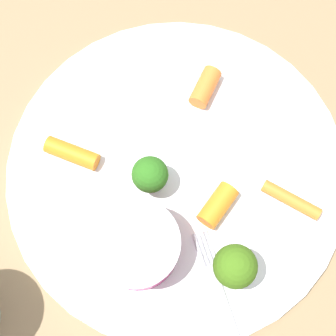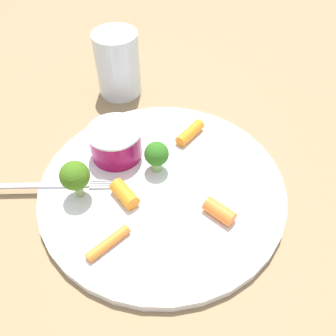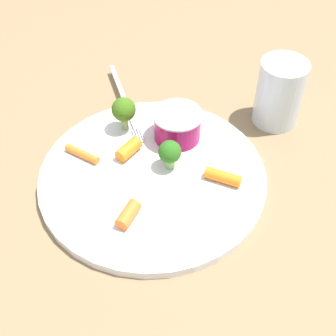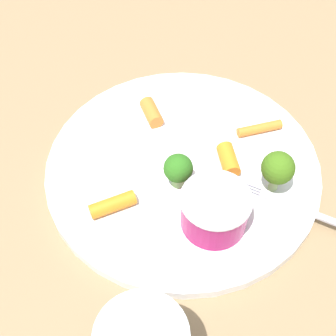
{
  "view_description": "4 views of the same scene",
  "coord_description": "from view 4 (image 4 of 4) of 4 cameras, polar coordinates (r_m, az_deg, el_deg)",
  "views": [
    {
      "loc": [
        0.1,
        0.09,
        0.41
      ],
      "look_at": [
        0.01,
        -0.0,
        0.03
      ],
      "focal_mm": 53.27,
      "sensor_mm": 36.0,
      "label": 1
    },
    {
      "loc": [
        -0.24,
        0.11,
        0.33
      ],
      "look_at": [
        0.0,
        -0.01,
        0.03
      ],
      "focal_mm": 37.61,
      "sensor_mm": 36.0,
      "label": 2
    },
    {
      "loc": [
        -0.25,
        -0.31,
        0.45
      ],
      "look_at": [
        0.02,
        -0.01,
        0.02
      ],
      "focal_mm": 49.44,
      "sensor_mm": 36.0,
      "label": 3
    },
    {
      "loc": [
        0.32,
        -0.01,
        0.42
      ],
      "look_at": [
        0.01,
        -0.02,
        0.02
      ],
      "focal_mm": 52.56,
      "sensor_mm": 36.0,
      "label": 4
    }
  ],
  "objects": [
    {
      "name": "ground_plane",
      "position": [
        0.53,
        1.71,
        -0.4
      ],
      "size": [
        2.4,
        2.4,
        0.0
      ],
      "primitive_type": "plane",
      "color": "#8A704D"
    },
    {
      "name": "carrot_stick_2",
      "position": [
        0.48,
        -6.44,
        -4.22
      ],
      "size": [
        0.03,
        0.05,
        0.01
      ],
      "primitive_type": "cylinder",
      "rotation": [
        1.57,
        0.0,
        3.57
      ],
      "color": "orange",
      "rests_on": "plate"
    },
    {
      "name": "fork",
      "position": [
        0.5,
        17.24,
        -5.42
      ],
      "size": [
        0.09,
        0.17,
        0.0
      ],
      "color": "#BAB9C5",
      "rests_on": "plate"
    },
    {
      "name": "broccoli_floret_0",
      "position": [
        0.48,
        1.19,
        -0.14
      ],
      "size": [
        0.03,
        0.03,
        0.04
      ],
      "color": "#83B163",
      "rests_on": "plate"
    },
    {
      "name": "carrot_stick_3",
      "position": [
        0.56,
        -1.93,
        6.47
      ],
      "size": [
        0.04,
        0.03,
        0.02
      ],
      "primitive_type": "cylinder",
      "rotation": [
        1.57,
        0.0,
        5.09
      ],
      "color": "orange",
      "rests_on": "plate"
    },
    {
      "name": "carrot_stick_0",
      "position": [
        0.55,
        10.57,
        4.54
      ],
      "size": [
        0.02,
        0.05,
        0.01
      ],
      "primitive_type": "cylinder",
      "rotation": [
        1.57,
        0.0,
        0.28
      ],
      "color": "orange",
      "rests_on": "plate"
    },
    {
      "name": "sauce_cup",
      "position": [
        0.46,
        5.44,
        -4.93
      ],
      "size": [
        0.07,
        0.07,
        0.04
      ],
      "color": "#930D49",
      "rests_on": "plate"
    },
    {
      "name": "broccoli_floret_1",
      "position": [
        0.49,
        12.63,
        -0.07
      ],
      "size": [
        0.03,
        0.03,
        0.05
      ],
      "color": "#8EAB68",
      "rests_on": "plate"
    },
    {
      "name": "plate",
      "position": [
        0.52,
        1.73,
        -0.0
      ],
      "size": [
        0.29,
        0.29,
        0.01
      ],
      "primitive_type": "cylinder",
      "color": "white",
      "rests_on": "ground_plane"
    },
    {
      "name": "carrot_stick_1",
      "position": [
        0.52,
        7.02,
        0.99
      ],
      "size": [
        0.04,
        0.02,
        0.02
      ],
      "primitive_type": "cylinder",
      "rotation": [
        1.57,
        0.0,
        1.75
      ],
      "color": "orange",
      "rests_on": "plate"
    }
  ]
}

